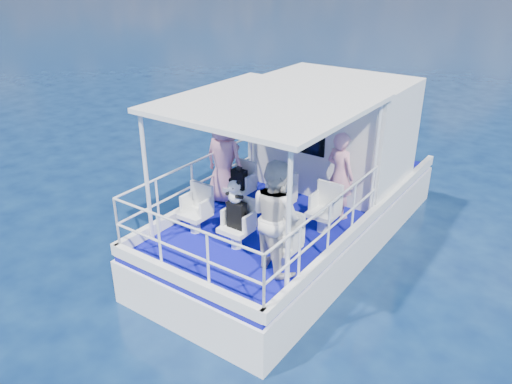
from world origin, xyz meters
TOP-DOWN VIEW (x-y plane):
  - ground at (0.00, 0.00)m, footprint 2000.00×2000.00m
  - hull at (0.00, 1.00)m, footprint 3.00×7.00m
  - deck at (0.00, 1.00)m, footprint 2.90×6.90m
  - cabin at (0.00, 2.30)m, footprint 2.85×2.00m
  - canopy at (0.00, -0.20)m, footprint 3.00×3.20m
  - canopy_posts at (0.00, -0.25)m, footprint 2.77×2.97m
  - railings at (0.00, -0.58)m, footprint 2.84×3.59m
  - seat_port_fwd at (-0.90, 0.20)m, footprint 0.48×0.46m
  - seat_center_fwd at (0.00, 0.20)m, footprint 0.48×0.46m
  - seat_stbd_fwd at (0.90, 0.20)m, footprint 0.48×0.46m
  - seat_port_aft at (-0.90, -1.10)m, footprint 0.48×0.46m
  - seat_center_aft at (0.00, -1.10)m, footprint 0.48×0.46m
  - seat_stbd_aft at (0.90, -1.10)m, footprint 0.48×0.46m
  - passenger_port_fwd at (-1.25, 0.18)m, footprint 0.65×0.47m
  - passenger_stbd_fwd at (0.85, 0.88)m, footprint 0.67×0.53m
  - passenger_stbd_aft at (0.84, -1.22)m, footprint 1.04×0.93m
  - backpack_port at (-0.87, 0.15)m, footprint 0.28×0.16m
  - backpack_center at (0.01, -1.09)m, footprint 0.30×0.17m
  - compact_camera at (-0.86, 0.13)m, footprint 0.11×0.06m
  - panda at (-0.00, -1.11)m, footprint 0.26×0.22m

SIDE VIEW (x-z plane):
  - ground at x=0.00m, z-range 0.00..0.00m
  - hull at x=0.00m, z-range -0.80..0.80m
  - deck at x=0.00m, z-range 0.80..0.90m
  - seat_port_fwd at x=-0.90m, z-range 0.90..1.28m
  - seat_center_fwd at x=0.00m, z-range 0.90..1.28m
  - seat_stbd_fwd at x=0.90m, z-range 0.90..1.28m
  - seat_port_aft at x=-0.90m, z-range 0.90..1.28m
  - seat_center_aft at x=0.00m, z-range 0.90..1.28m
  - seat_stbd_aft at x=0.90m, z-range 0.90..1.28m
  - railings at x=0.00m, z-range 0.90..1.90m
  - backpack_port at x=-0.87m, z-range 1.28..1.65m
  - backpack_center at x=0.01m, z-range 1.28..1.73m
  - compact_camera at x=-0.86m, z-range 1.65..1.72m
  - passenger_stbd_fwd at x=0.85m, z-range 0.90..2.52m
  - passenger_port_fwd at x=-1.25m, z-range 0.90..2.64m
  - passenger_stbd_aft at x=0.84m, z-range 0.90..2.67m
  - panda at x=0.00m, z-range 1.73..2.13m
  - cabin at x=0.00m, z-range 0.90..3.10m
  - canopy_posts at x=0.00m, z-range 0.90..3.10m
  - canopy at x=0.00m, z-range 3.10..3.18m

